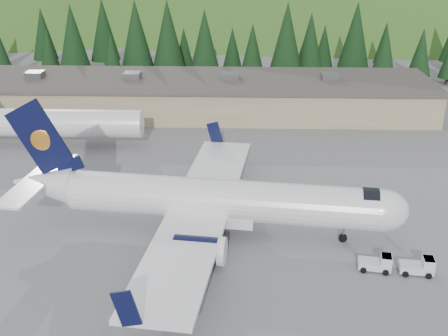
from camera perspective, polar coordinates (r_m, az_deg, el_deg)
ground at (r=52.60m, az=-0.21°, el=-6.57°), size 600.00×600.00×0.00m
airliner at (r=51.23m, az=-1.40°, el=-3.32°), size 36.79×34.60×12.20m
second_airliner at (r=76.19m, az=-18.74°, el=4.46°), size 27.50×11.00×10.05m
baggage_tug_a at (r=48.63m, az=15.36°, el=-9.30°), size 2.84×1.97×1.42m
baggage_tug_b at (r=49.19m, az=19.25°, el=-9.41°), size 2.85×1.89×1.45m
terminal_building at (r=87.17m, az=-2.65°, el=7.42°), size 71.00×17.00×6.10m
ramp_worker at (r=54.42m, az=15.49°, el=-5.35°), size 0.72×0.55×1.77m
tree_line at (r=108.40m, az=-4.36°, el=13.00°), size 113.66×18.47×14.13m
hills at (r=280.29m, az=12.29°, el=-0.43°), size 614.00×330.00×300.00m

